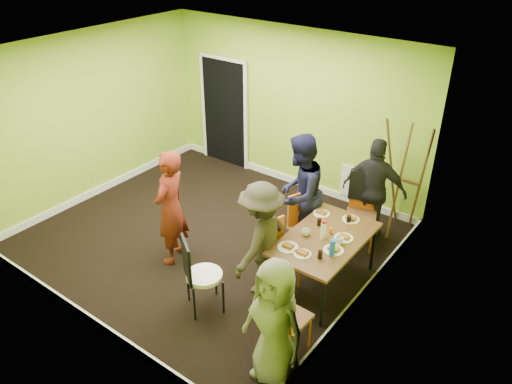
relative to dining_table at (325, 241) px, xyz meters
The scene contains 28 objects.
ground 2.06m from the dining_table, behind, with size 5.00×5.00×0.00m, color black.
room_walls 1.98m from the dining_table, behind, with size 5.04×4.54×2.82m.
dining_table is the anchor object (origin of this frame).
chair_left_far 0.75m from the dining_table, 143.95° to the left, with size 0.51×0.51×0.95m.
chair_left_near 0.62m from the dining_table, 144.94° to the right, with size 0.48×0.48×0.95m.
chair_back_end 1.30m from the dining_table, 94.03° to the left, with size 0.60×0.65×1.10m.
chair_front_end 1.37m from the dining_table, 79.06° to the right, with size 0.45×0.46×1.05m.
chair_bentwood 1.65m from the dining_table, 127.12° to the right, with size 0.56×0.56×1.03m.
easel 1.90m from the dining_table, 82.01° to the left, with size 0.72×0.68×1.81m.
plate_near_left 0.57m from the dining_table, 124.87° to the left, with size 0.23×0.23×0.01m, color white.
plate_near_right 0.53m from the dining_table, 119.09° to the right, with size 0.26×0.26×0.01m, color white.
plate_far_back 0.58m from the dining_table, 83.10° to the left, with size 0.24×0.24×0.01m, color white.
plate_far_front 0.48m from the dining_table, 94.94° to the right, with size 0.22×0.22×0.01m, color white.
plate_wall_back 0.24m from the dining_table, 31.93° to the left, with size 0.25×0.25×0.01m, color white.
plate_wall_front 0.29m from the dining_table, 39.61° to the right, with size 0.25×0.25×0.01m, color white.
thermos 0.17m from the dining_table, 122.84° to the right, with size 0.07×0.07×0.23m, color white.
blue_bottle 0.41m from the dining_table, 48.07° to the right, with size 0.07×0.07×0.22m, color blue.
orange_bottle 0.16m from the dining_table, 85.97° to the left, with size 0.04×0.04×0.08m, color orange.
glass_mid 0.31m from the dining_table, 135.51° to the left, with size 0.06×0.06×0.10m, color black.
glass_back 0.51m from the dining_table, 81.76° to the left, with size 0.06×0.06×0.10m, color black.
glass_front 0.46m from the dining_table, 68.25° to the right, with size 0.06×0.06×0.10m, color black.
cup_a 0.27m from the dining_table, 155.27° to the right, with size 0.11×0.11×0.09m, color white.
cup_b 0.24m from the dining_table, ahead, with size 0.11×0.11×0.10m, color white.
person_standing 2.13m from the dining_table, 159.07° to the right, with size 0.61×0.40×1.68m, color #601B10.
person_left_far 0.95m from the dining_table, 142.97° to the left, with size 0.86×0.67×1.77m, color #161536.
person_left_near 0.82m from the dining_table, 137.18° to the right, with size 1.01×0.58×1.56m, color #312A21.
person_back_end 1.42m from the dining_table, 89.70° to the left, with size 0.94×0.39×1.61m, color black.
person_front_end 1.66m from the dining_table, 77.84° to the right, with size 0.73×0.48×1.50m, color gray.
Camera 1 is at (4.36, -4.65, 4.36)m, focal length 35.00 mm.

